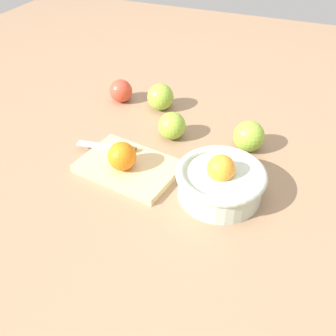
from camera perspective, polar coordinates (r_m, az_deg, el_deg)
The scene contains 9 objects.
ground_plane at distance 0.93m, azimuth 0.27°, elevation 1.67°, with size 2.40×2.40×0.00m, color #997556.
bowl at distance 0.81m, azimuth 8.03°, elevation -1.94°, with size 0.19×0.19×0.10m.
cutting_board at distance 0.89m, azimuth -6.03°, elevation 0.21°, with size 0.23×0.16×0.02m, color #DBB77F.
orange_on_board at distance 0.85m, azimuth -7.08°, elevation 1.82°, with size 0.07×0.07×0.07m, color orange.
knife at distance 0.93m, azimuth -8.18°, elevation 3.19°, with size 0.16×0.04×0.01m.
apple_front_right at distance 1.16m, azimuth -7.23°, elevation 11.66°, with size 0.07×0.07×0.07m, color #D6422D.
apple_front_left at distance 0.96m, azimuth 12.30°, elevation 4.80°, with size 0.08×0.08×0.08m, color #8EB738.
apple_front_center at distance 0.98m, azimuth 0.61°, elevation 6.50°, with size 0.07×0.07×0.07m, color #8EB738.
apple_front_right_2 at distance 1.11m, azimuth -1.16°, elevation 10.85°, with size 0.08×0.08×0.08m, color #8EB738.
Camera 1 is at (-0.27, 0.68, 0.57)m, focal length 39.71 mm.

